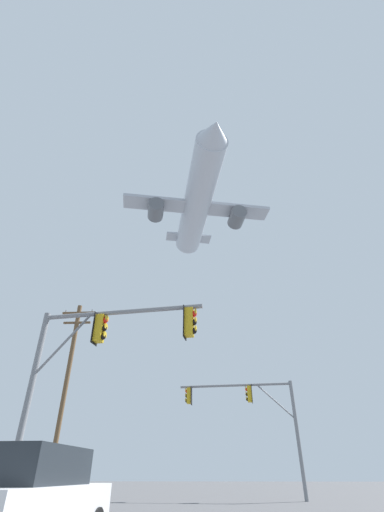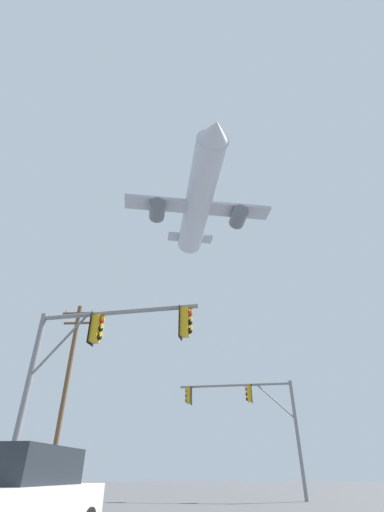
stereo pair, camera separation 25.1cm
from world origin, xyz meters
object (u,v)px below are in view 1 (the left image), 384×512
(signal_pole_near, at_px, (93,353))
(parked_car, at_px, (20,499))
(signal_pole_far, at_px, (252,407))
(utility_pole, at_px, (66,385))
(airplane, at_px, (198,202))

(signal_pole_near, bearing_deg, parked_car, -83.35)
(signal_pole_far, height_order, parked_car, signal_pole_far)
(utility_pole, xyz_separation_m, parked_car, (5.51, -14.98, -4.97))
(signal_pole_near, xyz_separation_m, parked_car, (0.47, -4.06, -3.64))
(parked_car, bearing_deg, airplane, 86.64)
(signal_pole_near, distance_m, airplane, 44.12)
(parked_car, bearing_deg, signal_pole_far, 70.03)
(utility_pole, bearing_deg, airplane, 68.85)
(signal_pole_near, relative_size, signal_pole_far, 0.89)
(utility_pole, bearing_deg, signal_pole_far, 2.50)
(utility_pole, relative_size, airplane, 0.38)
(signal_pole_near, bearing_deg, utility_pole, 114.75)
(utility_pole, distance_m, parked_car, 16.72)
(signal_pole_far, relative_size, utility_pole, 0.61)
(signal_pole_near, distance_m, signal_pole_far, 12.94)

